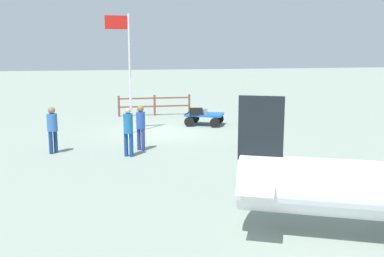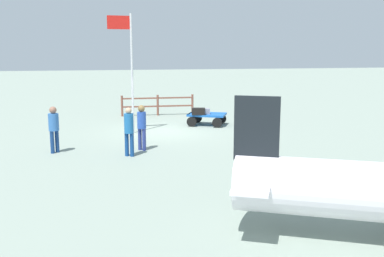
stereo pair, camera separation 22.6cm
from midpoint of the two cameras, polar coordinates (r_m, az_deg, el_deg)
ground_plane at (r=20.19m, az=-4.23°, el=-0.36°), size 120.00×120.00×0.00m
luggage_cart at (r=21.74m, az=1.25°, el=1.57°), size 2.12×1.94×0.57m
suitcase_tan at (r=21.52m, az=0.89°, el=2.23°), size 0.61×0.39×0.27m
suitcase_olive at (r=21.32m, az=0.20°, el=2.22°), size 0.70×0.50×0.32m
worker_lead at (r=15.44m, az=-8.61°, el=-0.02°), size 0.44×0.44×1.71m
worker_trailing at (r=16.53m, az=-17.89°, el=0.32°), size 0.51×0.51×1.68m
worker_supervisor at (r=16.32m, az=-7.01°, el=0.55°), size 0.46×0.46×1.68m
flagpole at (r=19.60m, az=-8.72°, el=8.42°), size 1.06×0.15×5.18m
wooden_fence at (r=24.94m, az=-5.10°, el=3.19°), size 4.08×0.19×1.15m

